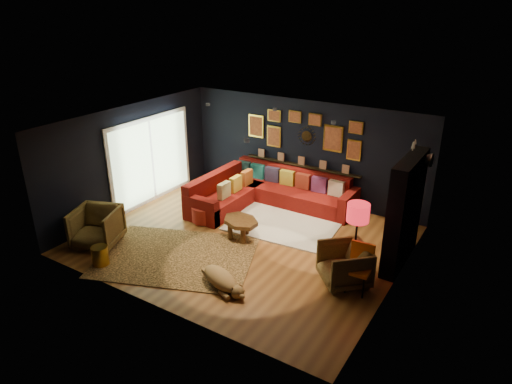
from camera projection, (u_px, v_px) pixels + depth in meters
The scene contains 20 objects.
floor at pixel (245, 240), 9.99m from camera, with size 6.50×6.50×0.00m, color #965B2A.
room_walls at pixel (244, 172), 9.36m from camera, with size 6.50×6.50×6.50m.
sectional at pixel (263, 193), 11.57m from camera, with size 3.41×2.69×0.86m.
ledge at pixel (301, 165), 11.72m from camera, with size 3.20×0.12×0.04m, color black.
gallery_wall at pixel (303, 131), 11.41m from camera, with size 3.15×0.04×1.02m.
sunburst_mirror at pixel (307, 136), 11.40m from camera, with size 0.47×0.16×0.47m.
fireplace at pixel (404, 216), 8.78m from camera, with size 0.31×1.60×2.20m.
deer_head at pixel (420, 158), 8.75m from camera, with size 0.50×0.28×0.45m.
sliding_door at pixel (152, 160), 11.59m from camera, with size 0.06×2.80×2.20m.
ceiling_spots at pixel (264, 118), 9.61m from camera, with size 3.30×2.50×0.06m.
shag_rug at pixel (283, 225), 10.62m from camera, with size 2.43×1.77×0.03m, color silver.
leopard_rug at pixel (177, 256), 9.33m from camera, with size 3.09×2.21×0.02m, color tan.
coffee_table at pixel (241, 223), 9.88m from camera, with size 1.07×0.94×0.45m.
pouf at pixel (204, 214), 10.72m from camera, with size 0.56×0.56×0.36m, color maroon.
armchair_left at pixel (96, 225), 9.63m from camera, with size 0.90×0.84×0.92m, color #A3813B.
armchair_right at pixel (344, 263), 8.33m from camera, with size 0.82×0.77×0.84m, color #A3813B.
gold_stool at pixel (100, 256), 8.98m from camera, with size 0.32×0.32×0.40m, color gold.
orange_chair at pixel (360, 263), 8.11m from camera, with size 0.45×0.45×0.91m.
floor_lamp at pixel (358, 216), 8.24m from camera, with size 0.41×0.41×1.49m.
dog at pixel (220, 276), 8.31m from camera, with size 1.28×0.63×0.40m, color #A07646, non-canonical shape.
Camera 1 is at (4.86, -7.31, 4.88)m, focal length 32.00 mm.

